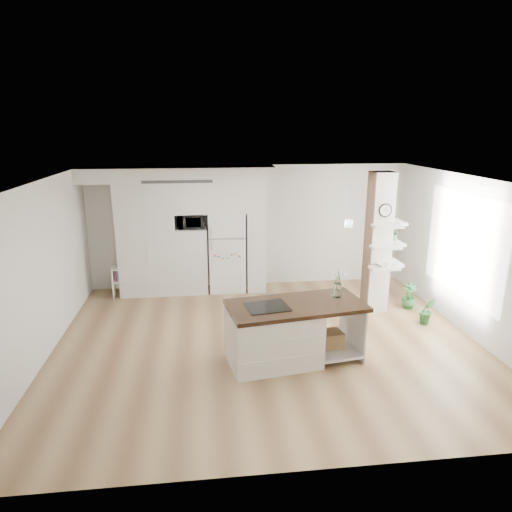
# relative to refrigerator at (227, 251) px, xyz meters

# --- Properties ---
(floor) EXTENTS (7.00, 6.00, 0.01)m
(floor) POSITION_rel_refrigerator_xyz_m (0.53, -2.68, -0.88)
(floor) COLOR #A28558
(floor) RESTS_ON ground
(room) EXTENTS (7.04, 6.04, 2.72)m
(room) POSITION_rel_refrigerator_xyz_m (0.53, -2.68, 0.98)
(room) COLOR white
(room) RESTS_ON ground
(cabinet_wall) EXTENTS (4.00, 0.71, 2.70)m
(cabinet_wall) POSITION_rel_refrigerator_xyz_m (-0.92, -0.01, 0.63)
(cabinet_wall) COLOR silver
(cabinet_wall) RESTS_ON floor
(refrigerator) EXTENTS (0.78, 0.69, 1.75)m
(refrigerator) POSITION_rel_refrigerator_xyz_m (0.00, 0.00, 0.00)
(refrigerator) COLOR white
(refrigerator) RESTS_ON floor
(column) EXTENTS (0.69, 0.90, 2.70)m
(column) POSITION_rel_refrigerator_xyz_m (2.90, -1.55, 0.48)
(column) COLOR silver
(column) RESTS_ON floor
(window) EXTENTS (0.00, 2.40, 2.40)m
(window) POSITION_rel_refrigerator_xyz_m (4.00, -2.38, 0.62)
(window) COLOR white
(window) RESTS_ON room
(pendant_light) EXTENTS (0.12, 0.12, 0.10)m
(pendant_light) POSITION_rel_refrigerator_xyz_m (2.23, -2.53, 1.24)
(pendant_light) COLOR white
(pendant_light) RESTS_ON room
(kitchen_island) EXTENTS (2.18, 1.28, 1.49)m
(kitchen_island) POSITION_rel_refrigerator_xyz_m (0.63, -3.34, -0.39)
(kitchen_island) COLOR silver
(kitchen_island) RESTS_ON floor
(bookshelf) EXTENTS (0.58, 0.37, 0.65)m
(bookshelf) POSITION_rel_refrigerator_xyz_m (-2.13, -0.18, -0.59)
(bookshelf) COLOR silver
(bookshelf) RESTS_ON floor
(floor_plant_a) EXTENTS (0.30, 0.26, 0.52)m
(floor_plant_a) POSITION_rel_refrigerator_xyz_m (3.52, -2.28, -0.62)
(floor_plant_a) COLOR #29672D
(floor_plant_a) RESTS_ON floor
(floor_plant_b) EXTENTS (0.32, 0.32, 0.50)m
(floor_plant_b) POSITION_rel_refrigerator_xyz_m (3.52, -1.52, -0.63)
(floor_plant_b) COLOR #29672D
(floor_plant_b) RESTS_ON floor
(microwave) EXTENTS (0.54, 0.37, 0.30)m
(microwave) POSITION_rel_refrigerator_xyz_m (-0.75, -0.06, 0.69)
(microwave) COLOR #2D2D2D
(microwave) RESTS_ON cabinet_wall
(shelf_plant) EXTENTS (0.27, 0.23, 0.30)m
(shelf_plant) POSITION_rel_refrigerator_xyz_m (3.15, -1.38, 0.65)
(shelf_plant) COLOR #29672D
(shelf_plant) RESTS_ON column
(decor_bowl) EXTENTS (0.22, 0.22, 0.05)m
(decor_bowl) POSITION_rel_refrigerator_xyz_m (2.82, -1.78, 0.13)
(decor_bowl) COLOR white
(decor_bowl) RESTS_ON column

